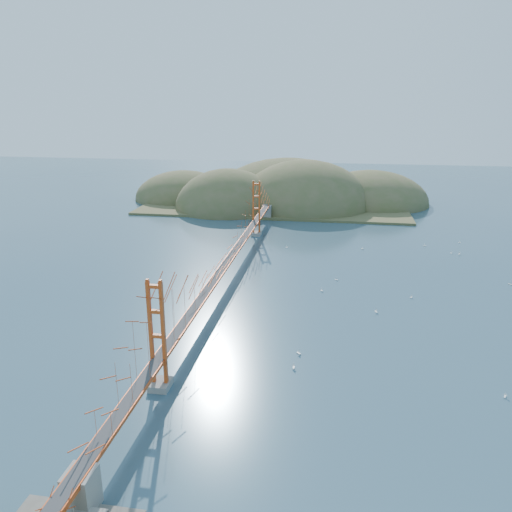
# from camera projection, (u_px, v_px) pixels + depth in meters

# --- Properties ---
(ground) EXTENTS (320.00, 320.00, 0.00)m
(ground) POSITION_uv_depth(u_px,v_px,m) (226.00, 284.00, 78.81)
(ground) COLOR #315063
(ground) RESTS_ON ground
(bridge) EXTENTS (2.20, 94.40, 12.00)m
(bridge) POSITION_uv_depth(u_px,v_px,m) (225.00, 241.00, 76.86)
(bridge) COLOR gray
(bridge) RESTS_ON ground
(far_headlands) EXTENTS (84.00, 58.00, 25.00)m
(far_headlands) POSITION_uv_depth(u_px,v_px,m) (286.00, 201.00, 142.92)
(far_headlands) COLOR brown
(far_headlands) RESTS_ON ground
(sailboat_16) EXTENTS (0.57, 0.57, 0.61)m
(sailboat_16) POSITION_uv_depth(u_px,v_px,m) (322.00, 290.00, 75.92)
(sailboat_16) COLOR white
(sailboat_16) RESTS_ON ground
(sailboat_8) EXTENTS (0.50, 0.41, 0.57)m
(sailboat_8) POSITION_uv_depth(u_px,v_px,m) (460.00, 242.00, 101.29)
(sailboat_8) COLOR white
(sailboat_8) RESTS_ON ground
(sailboat_14) EXTENTS (0.56, 0.56, 0.59)m
(sailboat_14) POSITION_uv_depth(u_px,v_px,m) (411.00, 297.00, 73.35)
(sailboat_14) COLOR white
(sailboat_14) RESTS_ON ground
(sailboat_11) EXTENTS (0.62, 0.62, 0.66)m
(sailboat_11) POSITION_uv_depth(u_px,v_px,m) (510.00, 284.00, 78.55)
(sailboat_11) COLOR white
(sailboat_11) RESTS_ON ground
(sailboat_4) EXTENTS (0.62, 0.64, 0.72)m
(sailboat_4) POSITION_uv_depth(u_px,v_px,m) (459.00, 254.00, 93.69)
(sailboat_4) COLOR white
(sailboat_4) RESTS_ON ground
(sailboat_6) EXTENTS (0.70, 0.70, 0.73)m
(sailboat_6) POSITION_uv_depth(u_px,v_px,m) (299.00, 353.00, 57.22)
(sailboat_6) COLOR white
(sailboat_6) RESTS_ON ground
(sailboat_3) EXTENTS (0.53, 0.53, 0.57)m
(sailboat_3) POSITION_uv_depth(u_px,v_px,m) (287.00, 247.00, 98.08)
(sailboat_3) COLOR white
(sailboat_3) RESTS_ON ground
(sailboat_10) EXTENTS (0.51, 0.63, 0.74)m
(sailboat_10) POSITION_uv_depth(u_px,v_px,m) (294.00, 367.00, 54.16)
(sailboat_10) COLOR white
(sailboat_10) RESTS_ON ground
(sailboat_7) EXTENTS (0.54, 0.50, 0.61)m
(sailboat_7) POSITION_uv_depth(u_px,v_px,m) (362.00, 249.00, 97.05)
(sailboat_7) COLOR white
(sailboat_7) RESTS_ON ground
(sailboat_1) EXTENTS (0.58, 0.58, 0.62)m
(sailboat_1) POSITION_uv_depth(u_px,v_px,m) (336.00, 279.00, 80.51)
(sailboat_1) COLOR white
(sailboat_1) RESTS_ON ground
(sailboat_15) EXTENTS (0.51, 0.51, 0.56)m
(sailboat_15) POSITION_uv_depth(u_px,v_px,m) (451.00, 253.00, 94.36)
(sailboat_15) COLOR white
(sailboat_15) RESTS_ON ground
(sailboat_17) EXTENTS (0.60, 0.52, 0.68)m
(sailboat_17) POSITION_uv_depth(u_px,v_px,m) (425.00, 246.00, 98.93)
(sailboat_17) COLOR white
(sailboat_17) RESTS_ON ground
(sailboat_0) EXTENTS (0.60, 0.62, 0.69)m
(sailboat_0) POSITION_uv_depth(u_px,v_px,m) (376.00, 311.00, 68.36)
(sailboat_0) COLOR white
(sailboat_0) RESTS_ON ground
(sailboat_extra_0) EXTENTS (0.53, 0.53, 0.59)m
(sailboat_extra_0) POSITION_uv_depth(u_px,v_px,m) (505.00, 396.00, 48.92)
(sailboat_extra_0) COLOR white
(sailboat_extra_0) RESTS_ON ground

